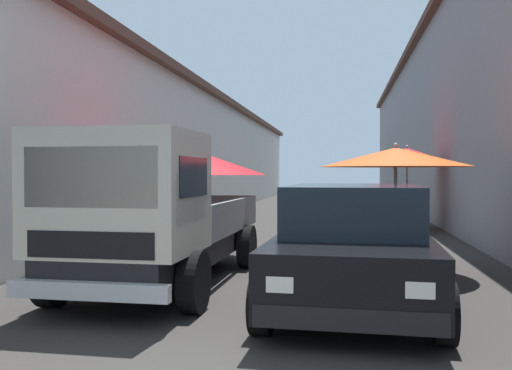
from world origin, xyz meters
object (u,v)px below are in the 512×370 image
(hatchback_car, at_px, (353,245))
(delivery_truck, at_px, (144,216))
(fruit_stall_near_left, at_px, (395,178))
(plastic_stool, at_px, (178,222))
(fruit_stall_mid_lane, at_px, (197,172))
(fruit_stall_far_left, at_px, (407,164))
(vendor_by_crates, at_px, (153,206))

(hatchback_car, distance_m, delivery_truck, 2.67)
(fruit_stall_near_left, relative_size, delivery_truck, 0.49)
(plastic_stool, bearing_deg, fruit_stall_mid_lane, -157.86)
(fruit_stall_far_left, xyz_separation_m, hatchback_car, (-9.48, 1.70, -1.13))
(fruit_stall_mid_lane, distance_m, delivery_truck, 3.28)
(plastic_stool, bearing_deg, vendor_by_crates, -174.94)
(fruit_stall_mid_lane, distance_m, vendor_by_crates, 1.91)
(plastic_stool, bearing_deg, delivery_truck, -166.45)
(hatchback_car, xyz_separation_m, plastic_stool, (6.97, 4.32, -0.41))
(fruit_stall_mid_lane, xyz_separation_m, delivery_truck, (-3.22, -0.17, -0.57))
(delivery_truck, bearing_deg, fruit_stall_mid_lane, 2.96)
(delivery_truck, bearing_deg, vendor_by_crates, 18.03)
(fruit_stall_near_left, distance_m, hatchback_car, 2.66)
(delivery_truck, distance_m, vendor_by_crates, 4.68)
(delivery_truck, height_order, vendor_by_crates, delivery_truck)
(fruit_stall_near_left, distance_m, fruit_stall_far_left, 7.11)
(fruit_stall_mid_lane, relative_size, plastic_stool, 5.95)
(fruit_stall_far_left, height_order, vendor_by_crates, fruit_stall_far_left)
(fruit_stall_far_left, xyz_separation_m, vendor_by_crates, (-4.97, 5.80, -0.97))
(fruit_stall_near_left, xyz_separation_m, delivery_truck, (-2.38, 3.36, -0.48))
(fruit_stall_far_left, distance_m, plastic_stool, 6.70)
(fruit_stall_mid_lane, distance_m, fruit_stall_near_left, 3.63)
(fruit_stall_far_left, relative_size, hatchback_car, 0.64)
(hatchback_car, distance_m, plastic_stool, 8.21)
(fruit_stall_near_left, distance_m, plastic_stool, 6.87)
(fruit_stall_near_left, xyz_separation_m, plastic_stool, (4.52, 5.03, -1.19))
(fruit_stall_near_left, bearing_deg, delivery_truck, 125.32)
(delivery_truck, xyz_separation_m, plastic_stool, (6.91, 1.66, -0.71))
(hatchback_car, xyz_separation_m, delivery_truck, (0.06, 2.65, 0.30))
(fruit_stall_near_left, bearing_deg, fruit_stall_far_left, -8.00)
(delivery_truck, distance_m, plastic_stool, 7.14)
(fruit_stall_far_left, bearing_deg, hatchback_car, 169.84)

